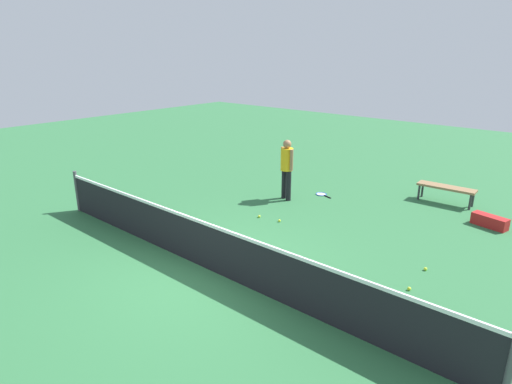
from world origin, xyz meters
TOP-DOWN VIEW (x-y plane):
  - ground_plane at (0.00, 0.00)m, footprint 40.00×40.00m
  - court_net at (0.00, 0.00)m, footprint 10.09×0.09m
  - player_near_side at (1.41, -4.25)m, footprint 0.52×0.43m
  - tennis_racket_near_player at (0.84, -5.24)m, footprint 0.61×0.40m
  - tennis_ball_near_player at (0.34, -1.43)m, footprint 0.07×0.07m
  - tennis_ball_by_net at (-3.15, -1.76)m, footprint 0.07×0.07m
  - tennis_ball_midcourt at (1.85, -0.64)m, footprint 0.07×0.07m
  - tennis_ball_baseline at (-3.11, -2.67)m, footprint 0.07×0.07m
  - tennis_ball_stray_left at (0.51, -2.79)m, footprint 0.07×0.07m
  - tennis_ball_stray_right at (1.08, -2.68)m, footprint 0.07×0.07m
  - courtside_bench at (-2.10, -6.85)m, footprint 1.51×0.45m
  - equipment_bag at (-3.44, -5.82)m, footprint 0.84×0.46m

SIDE VIEW (x-z plane):
  - ground_plane at x=0.00m, z-range 0.00..0.00m
  - tennis_racket_near_player at x=0.84m, z-range 0.00..0.03m
  - tennis_ball_near_player at x=0.34m, z-range 0.00..0.07m
  - tennis_ball_by_net at x=-3.15m, z-range 0.00..0.07m
  - tennis_ball_midcourt at x=1.85m, z-range 0.00..0.07m
  - tennis_ball_baseline at x=-3.11m, z-range 0.00..0.07m
  - tennis_ball_stray_left at x=0.51m, z-range 0.00..0.07m
  - tennis_ball_stray_right at x=1.08m, z-range 0.00..0.07m
  - equipment_bag at x=-3.44m, z-range 0.00..0.28m
  - courtside_bench at x=-2.10m, z-range 0.18..0.66m
  - court_net at x=0.00m, z-range -0.03..1.04m
  - player_near_side at x=1.41m, z-range 0.16..1.86m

